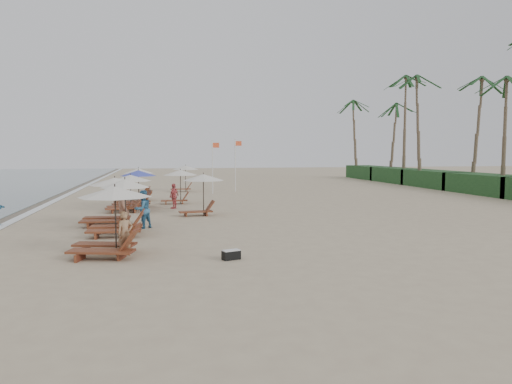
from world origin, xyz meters
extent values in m
plane|color=tan|center=(0.00, 0.00, 0.00)|extent=(160.00, 160.00, 0.00)
cube|color=#6B5E4C|center=(-12.50, 10.00, 0.00)|extent=(3.20, 140.00, 0.01)
cube|color=white|center=(-11.20, 10.00, 0.01)|extent=(0.50, 140.00, 0.02)
cube|color=#193D1C|center=(22.00, 14.50, 0.80)|extent=(3.20, 8.00, 1.60)
cube|color=#193D1C|center=(22.00, 22.00, 0.80)|extent=(3.20, 8.00, 1.60)
cube|color=#193D1C|center=(22.00, 29.50, 0.80)|extent=(3.20, 8.00, 1.60)
cube|color=#193D1C|center=(22.00, 37.00, 0.80)|extent=(3.20, 8.00, 1.60)
cylinder|color=brown|center=(22.00, 12.80, 4.50)|extent=(0.36, 0.36, 9.00)
cylinder|color=brown|center=(22.90, 18.00, 4.90)|extent=(0.36, 0.36, 9.80)
cylinder|color=brown|center=(21.10, 23.20, 5.30)|extent=(0.36, 0.36, 10.60)
cylinder|color=brown|center=(22.00, 28.40, 5.70)|extent=(0.36, 0.36, 11.40)
cylinder|color=brown|center=(22.90, 33.60, 4.50)|extent=(0.36, 0.36, 9.00)
cylinder|color=brown|center=(21.10, 38.80, 4.90)|extent=(0.36, 0.36, 9.80)
cylinder|color=black|center=(-5.48, -3.79, 1.11)|extent=(0.05, 0.05, 2.23)
cone|color=white|center=(-5.48, -3.79, 2.13)|extent=(2.39, 2.39, 0.35)
cylinder|color=black|center=(-5.42, 0.27, 1.12)|extent=(0.05, 0.05, 2.24)
cone|color=white|center=(-5.42, 0.27, 2.14)|extent=(2.02, 2.02, 0.35)
cylinder|color=black|center=(-6.07, 3.17, 1.08)|extent=(0.05, 0.05, 2.15)
cone|color=white|center=(-6.07, 3.17, 2.05)|extent=(2.34, 2.34, 0.35)
cylinder|color=black|center=(-5.65, 8.37, 1.02)|extent=(0.05, 0.05, 2.03)
cone|color=white|center=(-5.65, 8.37, 1.93)|extent=(2.38, 2.38, 0.35)
cylinder|color=black|center=(-5.28, 10.51, 1.11)|extent=(0.05, 0.05, 2.22)
cone|color=#3D49B6|center=(-5.28, 10.51, 2.12)|extent=(2.18, 2.18, 0.35)
cylinder|color=black|center=(-5.44, 14.88, 1.09)|extent=(0.05, 0.05, 2.18)
cone|color=white|center=(-5.44, 14.88, 2.08)|extent=(2.05, 2.05, 0.35)
cylinder|color=black|center=(-1.69, 6.04, 1.07)|extent=(0.05, 0.05, 2.15)
cone|color=white|center=(-1.69, 6.04, 2.05)|extent=(2.24, 2.24, 0.35)
cylinder|color=black|center=(-2.64, 12.28, 1.07)|extent=(0.05, 0.05, 2.15)
cone|color=white|center=(-2.64, 12.28, 2.05)|extent=(2.24, 2.24, 0.35)
cylinder|color=black|center=(-1.78, 22.09, 1.07)|extent=(0.05, 0.05, 2.15)
cone|color=white|center=(-1.78, 22.09, 2.05)|extent=(2.24, 2.24, 0.35)
imported|color=#A47D59|center=(-5.18, -3.90, 0.74)|extent=(0.65, 0.58, 1.49)
imported|color=#2F678E|center=(-4.78, 1.92, 0.86)|extent=(1.06, 1.04, 1.72)
imported|color=#906049|center=(-5.65, 2.58, 0.90)|extent=(1.04, 1.33, 1.81)
imported|color=#C54E51|center=(-3.16, 9.31, 0.76)|extent=(0.81, 0.95, 1.52)
imported|color=#A58059|center=(-6.53, 11.75, 0.83)|extent=(0.92, 0.96, 1.65)
cube|color=black|center=(-1.82, -5.16, 0.14)|extent=(0.63, 0.45, 0.28)
cube|color=silver|center=(-1.82, -5.16, 0.29)|extent=(0.60, 0.42, 0.04)
cylinder|color=silver|center=(0.22, 18.93, 2.17)|extent=(0.08, 0.08, 4.34)
cube|color=#E5532B|center=(0.50, 18.93, 3.94)|extent=(0.55, 0.02, 0.40)
cylinder|color=silver|center=(2.40, 21.03, 2.26)|extent=(0.08, 0.08, 4.52)
cube|color=#E5532B|center=(2.68, 21.03, 4.12)|extent=(0.55, 0.02, 0.40)
camera|label=1|loc=(-4.06, -20.46, 3.47)|focal=34.38mm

